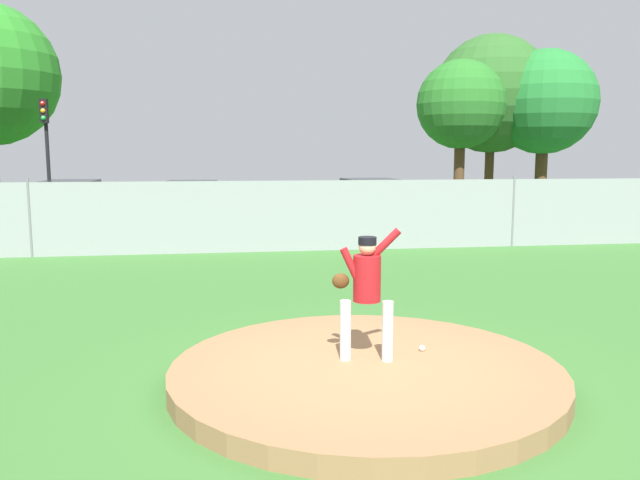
{
  "coord_description": "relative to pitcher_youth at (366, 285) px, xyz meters",
  "views": [
    {
      "loc": [
        -1.55,
        -6.86,
        2.65
      ],
      "look_at": [
        -0.07,
        3.09,
        1.25
      ],
      "focal_mm": 35.53,
      "sensor_mm": 36.0,
      "label": 1
    }
  ],
  "objects": [
    {
      "name": "tree_broad_right",
      "position": [
        9.06,
        20.99,
        3.65
      ],
      "size": [
        4.02,
        4.02,
        6.83
      ],
      "color": "#4C331E",
      "rests_on": "ground_plane"
    },
    {
      "name": "chainlink_fence",
      "position": [
        -0.03,
        9.84,
        -0.17
      ],
      "size": [
        32.51,
        0.07,
        2.01
      ],
      "color": "gray",
      "rests_on": "ground_plane"
    },
    {
      "name": "pitchers_mound",
      "position": [
        -0.03,
        -0.16,
        -1.01
      ],
      "size": [
        4.5,
        4.5,
        0.23
      ],
      "primitive_type": "cylinder",
      "color": "olive",
      "rests_on": "ground_plane"
    },
    {
      "name": "parked_car_red",
      "position": [
        -2.78,
        14.54,
        -0.32
      ],
      "size": [
        2.06,
        4.68,
        1.7
      ],
      "color": "#A81919",
      "rests_on": "ground_plane"
    },
    {
      "name": "tree_slender_far",
      "position": [
        13.63,
        22.03,
        3.91
      ],
      "size": [
        4.99,
        4.99,
        7.56
      ],
      "color": "#4C331E",
      "rests_on": "ground_plane"
    },
    {
      "name": "tree_leaning_west",
      "position": [
        11.6,
        23.52,
        4.39
      ],
      "size": [
        5.81,
        5.81,
        8.43
      ],
      "color": "#4C331E",
      "rests_on": "ground_plane"
    },
    {
      "name": "parked_car_champagne",
      "position": [
        -6.66,
        14.74,
        -0.3
      ],
      "size": [
        1.91,
        4.28,
        1.74
      ],
      "color": "tan",
      "rests_on": "ground_plane"
    },
    {
      "name": "baseball",
      "position": [
        0.77,
        0.23,
        -0.86
      ],
      "size": [
        0.07,
        0.07,
        0.07
      ],
      "primitive_type": "sphere",
      "color": "white",
      "rests_on": "pitchers_mound"
    },
    {
      "name": "traffic_cone_orange",
      "position": [
        7.21,
        12.09,
        -0.86
      ],
      "size": [
        0.4,
        0.4,
        0.55
      ],
      "color": "orange",
      "rests_on": "asphalt_strip"
    },
    {
      "name": "ground_plane",
      "position": [
        -0.03,
        5.84,
        -1.13
      ],
      "size": [
        80.0,
        80.0,
        0.0
      ],
      "primitive_type": "plane",
      "color": "#386B2D"
    },
    {
      "name": "pitcher_youth",
      "position": [
        0.0,
        0.0,
        0.0
      ],
      "size": [
        0.8,
        0.32,
        1.57
      ],
      "color": "silver",
      "rests_on": "pitchers_mound"
    },
    {
      "name": "parked_car_navy",
      "position": [
        0.59,
        13.85,
        -0.32
      ],
      "size": [
        2.08,
        4.91,
        1.66
      ],
      "color": "#161E4C",
      "rests_on": "ground_plane"
    },
    {
      "name": "parked_car_charcoal",
      "position": [
        3.43,
        14.45,
        -0.3
      ],
      "size": [
        2.14,
        4.46,
        1.74
      ],
      "color": "#232328",
      "rests_on": "ground_plane"
    },
    {
      "name": "asphalt_strip",
      "position": [
        -0.03,
        14.34,
        -1.12
      ],
      "size": [
        44.0,
        7.0,
        0.01
      ],
      "primitive_type": "cube",
      "color": "#2B2B2D",
      "rests_on": "ground_plane"
    },
    {
      "name": "traffic_light_near",
      "position": [
        -8.34,
        18.7,
        2.07
      ],
      "size": [
        0.28,
        0.46,
        4.66
      ],
      "color": "black",
      "rests_on": "ground_plane"
    },
    {
      "name": "parked_car_slate",
      "position": [
        9.89,
        14.55,
        -0.36
      ],
      "size": [
        2.11,
        4.48,
        1.58
      ],
      "color": "slate",
      "rests_on": "ground_plane"
    }
  ]
}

